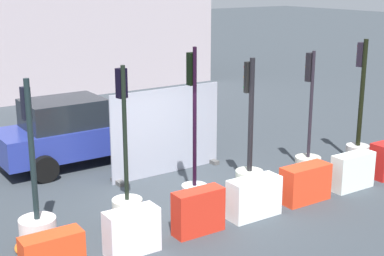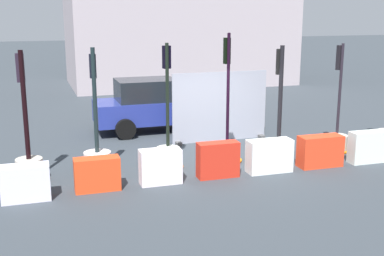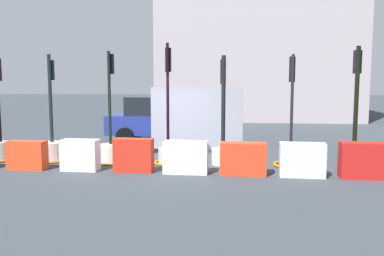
{
  "view_description": "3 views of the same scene",
  "coord_description": "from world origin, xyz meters",
  "views": [
    {
      "loc": [
        -6.47,
        -9.48,
        4.83
      ],
      "look_at": [
        0.44,
        0.56,
        1.52
      ],
      "focal_mm": 52.69,
      "sensor_mm": 36.0,
      "label": 1
    },
    {
      "loc": [
        -4.93,
        -12.08,
        3.98
      ],
      "look_at": [
        -1.06,
        -0.4,
        1.07
      ],
      "focal_mm": 46.28,
      "sensor_mm": 36.0,
      "label": 2
    },
    {
      "loc": [
        1.99,
        -11.66,
        2.38
      ],
      "look_at": [
        0.66,
        0.52,
        0.97
      ],
      "focal_mm": 38.42,
      "sensor_mm": 36.0,
      "label": 3
    }
  ],
  "objects": [
    {
      "name": "traffic_light_0",
      "position": [
        -5.07,
        -0.15,
        0.52
      ],
      "size": [
        0.91,
        0.91,
        3.13
      ],
      "color": "#B7AE9E",
      "rests_on": "ground_plane"
    },
    {
      "name": "ground_plane",
      "position": [
        0.0,
        0.0,
        0.0
      ],
      "size": [
        120.0,
        120.0,
        0.0
      ],
      "primitive_type": "plane",
      "color": "#32393F"
    },
    {
      "name": "traffic_light_4",
      "position": [
        1.61,
        -0.08,
        0.61
      ],
      "size": [
        0.65,
        0.65,
        3.08
      ],
      "color": "beige",
      "rests_on": "ground_plane"
    },
    {
      "name": "construction_barrier_2",
      "position": [
        -2.14,
        -1.29,
        0.41
      ],
      "size": [
        0.98,
        0.45,
        0.83
      ],
      "color": "white",
      "rests_on": "ground_plane"
    },
    {
      "name": "traffic_light_3",
      "position": [
        0.04,
        -0.12,
        0.58
      ],
      "size": [
        0.82,
        0.82,
        3.44
      ],
      "color": "silver",
      "rests_on": "ground_plane"
    },
    {
      "name": "construction_barrier_6",
      "position": [
        3.62,
        -1.42,
        0.43
      ],
      "size": [
        1.11,
        0.4,
        0.86
      ],
      "color": "silver",
      "rests_on": "ground_plane"
    },
    {
      "name": "traffic_light_5",
      "position": [
        3.5,
        -0.1,
        0.43
      ],
      "size": [
        0.95,
        0.95,
        3.1
      ],
      "color": "#B6B5A5",
      "rests_on": "ground_plane"
    },
    {
      "name": "construction_barrier_4",
      "position": [
        0.7,
        -1.32,
        0.42
      ],
      "size": [
        1.15,
        0.48,
        0.83
      ],
      "color": "white",
      "rests_on": "ground_plane"
    },
    {
      "name": "construction_barrier_1",
      "position": [
        -3.62,
        -1.3,
        0.38
      ],
      "size": [
        1.03,
        0.43,
        0.77
      ],
      "color": "#E9401B",
      "rests_on": "ground_plane"
    },
    {
      "name": "construction_barrier_3",
      "position": [
        -0.68,
        -1.29,
        0.44
      ],
      "size": [
        1.03,
        0.4,
        0.88
      ],
      "color": "red",
      "rests_on": "ground_plane"
    },
    {
      "name": "site_fence_panel",
      "position": [
        0.65,
        1.98,
        1.03
      ],
      "size": [
        3.09,
        0.5,
        2.17
      ],
      "color": "#9397A7",
      "rests_on": "ground_plane"
    },
    {
      "name": "traffic_light_1",
      "position": [
        -3.45,
        -0.13,
        0.47
      ],
      "size": [
        0.87,
        0.87,
        3.15
      ],
      "color": "silver",
      "rests_on": "ground_plane"
    },
    {
      "name": "construction_barrier_5",
      "position": [
        2.17,
        -1.33,
        0.41
      ],
      "size": [
        1.17,
        0.49,
        0.82
      ],
      "color": "red",
      "rests_on": "ground_plane"
    },
    {
      "name": "car_blue_estate",
      "position": [
        -0.89,
        3.99,
        0.86
      ],
      "size": [
        4.38,
        2.09,
        1.77
      ],
      "color": "navy",
      "rests_on": "ground_plane"
    },
    {
      "name": "construction_barrier_0",
      "position": [
        -5.16,
        -1.43,
        0.39
      ],
      "size": [
        1.03,
        0.48,
        0.79
      ],
      "color": "silver",
      "rests_on": "ground_plane"
    },
    {
      "name": "traffic_light_2",
      "position": [
        -1.64,
        -0.19,
        0.55
      ],
      "size": [
        0.8,
        0.8,
        3.22
      ],
      "color": "silver",
      "rests_on": "ground_plane"
    }
  ]
}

